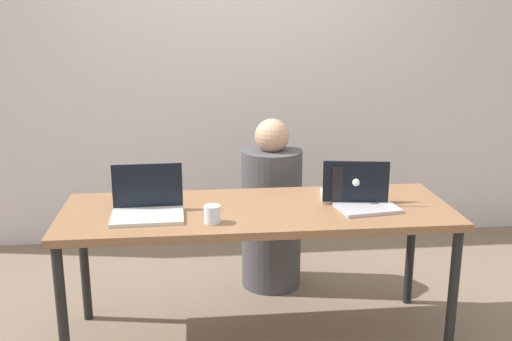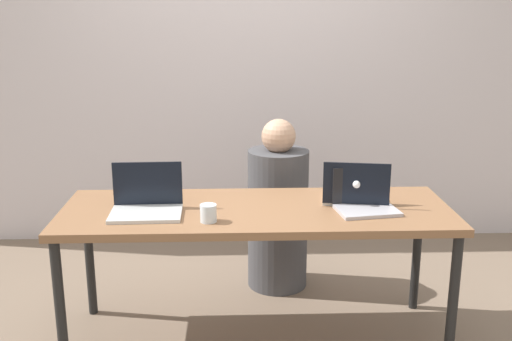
# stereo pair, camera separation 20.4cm
# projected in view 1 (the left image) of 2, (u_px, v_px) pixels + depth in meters

# --- Properties ---
(ground_plane) EXTENTS (12.00, 12.00, 0.00)m
(ground_plane) POSITION_uv_depth(u_px,v_px,m) (257.00, 336.00, 3.25)
(ground_plane) COLOR #776453
(back_wall) EXTENTS (5.17, 0.10, 2.35)m
(back_wall) POSITION_uv_depth(u_px,v_px,m) (235.00, 85.00, 4.41)
(back_wall) COLOR silver
(back_wall) RESTS_ON ground
(desk) EXTENTS (1.99, 0.70, 0.74)m
(desk) POSITION_uv_depth(u_px,v_px,m) (257.00, 219.00, 3.07)
(desk) COLOR brown
(desk) RESTS_ON ground
(person_at_center) EXTENTS (0.38, 0.38, 1.08)m
(person_at_center) POSITION_uv_depth(u_px,v_px,m) (271.00, 213.00, 3.76)
(person_at_center) COLOR #46464A
(person_at_center) RESTS_ON ground
(laptop_front_left) EXTENTS (0.35, 0.29, 0.24)m
(laptop_front_left) POSITION_uv_depth(u_px,v_px,m) (147.00, 205.00, 2.94)
(laptop_front_left) COLOR silver
(laptop_front_left) RESTS_ON desk
(laptop_back_right) EXTENTS (0.37, 0.30, 0.23)m
(laptop_back_right) POSITION_uv_depth(u_px,v_px,m) (354.00, 191.00, 3.16)
(laptop_back_right) COLOR silver
(laptop_back_right) RESTS_ON desk
(laptop_front_right) EXTENTS (0.33, 0.26, 0.21)m
(laptop_front_right) POSITION_uv_depth(u_px,v_px,m) (365.00, 199.00, 3.05)
(laptop_front_right) COLOR #B5B3BA
(laptop_front_right) RESTS_ON desk
(water_glass_left) EXTENTS (0.08, 0.08, 0.09)m
(water_glass_left) POSITION_uv_depth(u_px,v_px,m) (212.00, 215.00, 2.84)
(water_glass_left) COLOR silver
(water_glass_left) RESTS_ON desk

